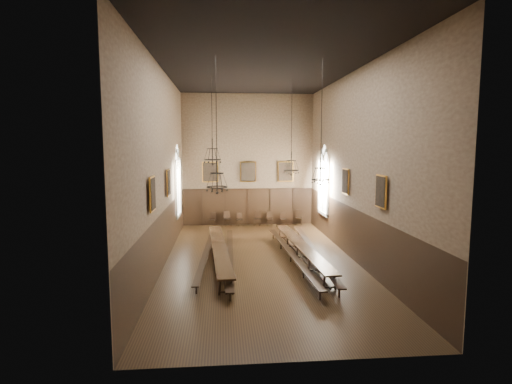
{
  "coord_description": "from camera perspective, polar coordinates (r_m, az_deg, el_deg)",
  "views": [
    {
      "loc": [
        -1.79,
        -18.46,
        5.47
      ],
      "look_at": [
        -0.09,
        1.5,
        3.15
      ],
      "focal_mm": 28.0,
      "sensor_mm": 36.0,
      "label": 1
    }
  ],
  "objects": [
    {
      "name": "wall_left",
      "position": [
        18.69,
        -13.26,
        3.46
      ],
      "size": [
        0.02,
        18.0,
        9.0
      ],
      "primitive_type": "cube",
      "color": "#846D51",
      "rests_on": "ground"
    },
    {
      "name": "chandelier_back_right",
      "position": [
        21.6,
        5.07,
        3.99
      ],
      "size": [
        0.83,
        0.83,
        4.99
      ],
      "color": "black",
      "rests_on": "ceiling"
    },
    {
      "name": "wainscot_panelling",
      "position": [
        19.02,
        0.65,
        -6.21
      ],
      "size": [
        9.0,
        18.0,
        2.5
      ],
      "primitive_type": null,
      "color": "black",
      "rests_on": "floor"
    },
    {
      "name": "portrait_right_1",
      "position": [
        16.28,
        17.43,
        0.06
      ],
      "size": [
        0.12,
        1.0,
        1.3
      ],
      "color": "gold",
      "rests_on": "wall_right"
    },
    {
      "name": "window_right",
      "position": [
        24.84,
        9.65,
        1.73
      ],
      "size": [
        0.2,
        2.2,
        4.6
      ],
      "primitive_type": null,
      "color": "white",
      "rests_on": "wall_right"
    },
    {
      "name": "chair_2",
      "position": [
        27.52,
        -4.1,
        -4.23
      ],
      "size": [
        0.56,
        0.57,
        1.0
      ],
      "rotation": [
        0.0,
        0.0,
        0.34
      ],
      "color": "black",
      "rests_on": "floor"
    },
    {
      "name": "chandelier_front_left",
      "position": [
        16.23,
        -5.6,
        1.94
      ],
      "size": [
        0.86,
        0.86,
        5.35
      ],
      "color": "black",
      "rests_on": "ceiling"
    },
    {
      "name": "floor",
      "position": [
        19.34,
        0.65,
        -9.85
      ],
      "size": [
        9.0,
        18.0,
        0.02
      ],
      "primitive_type": "cube",
      "color": "black",
      "rests_on": "ground"
    },
    {
      "name": "table_left",
      "position": [
        19.25,
        -5.26,
        -8.76
      ],
      "size": [
        1.26,
        9.67,
        0.75
      ],
      "rotation": [
        0.0,
        0.0,
        0.06
      ],
      "color": "black",
      "rests_on": "floor"
    },
    {
      "name": "bench_left_outer",
      "position": [
        19.39,
        -7.17,
        -9.02
      ],
      "size": [
        0.69,
        9.22,
        0.41
      ],
      "rotation": [
        0.0,
        0.0,
        -0.04
      ],
      "color": "black",
      "rests_on": "floor"
    },
    {
      "name": "chair_1",
      "position": [
        27.52,
        -6.24,
        -4.3
      ],
      "size": [
        0.51,
        0.51,
        0.93
      ],
      "rotation": [
        0.0,
        0.0,
        -0.29
      ],
      "color": "black",
      "rests_on": "floor"
    },
    {
      "name": "chair_5",
      "position": [
        27.72,
        1.98,
        -4.2
      ],
      "size": [
        0.44,
        0.44,
        0.91
      ],
      "rotation": [
        0.0,
        0.0,
        0.11
      ],
      "color": "black",
      "rests_on": "floor"
    },
    {
      "name": "bench_left_inner",
      "position": [
        19.05,
        -3.76,
        -9.18
      ],
      "size": [
        0.49,
        10.24,
        0.46
      ],
      "rotation": [
        0.0,
        0.0,
        -0.02
      ],
      "color": "black",
      "rests_on": "floor"
    },
    {
      "name": "bench_right_inner",
      "position": [
        19.2,
        4.99,
        -9.05
      ],
      "size": [
        0.81,
        10.36,
        0.47
      ],
      "rotation": [
        0.0,
        0.0,
        0.05
      ],
      "color": "black",
      "rests_on": "floor"
    },
    {
      "name": "chair_7",
      "position": [
        28.0,
        6.13,
        -4.05
      ],
      "size": [
        0.54,
        0.54,
        1.03
      ],
      "rotation": [
        0.0,
        0.0,
        -0.2
      ],
      "color": "black",
      "rests_on": "floor"
    },
    {
      "name": "chandelier_back_left",
      "position": [
        21.3,
        -6.25,
        5.38
      ],
      "size": [
        0.89,
        0.89,
        4.41
      ],
      "color": "black",
      "rests_on": "ceiling"
    },
    {
      "name": "wall_front",
      "position": [
        9.67,
        5.82,
        0.82
      ],
      "size": [
        9.0,
        0.02,
        9.0
      ],
      "primitive_type": "cube",
      "color": "#846D51",
      "rests_on": "ground"
    },
    {
      "name": "chair_3",
      "position": [
        27.52,
        -2.32,
        -4.3
      ],
      "size": [
        0.5,
        0.5,
        0.88
      ],
      "rotation": [
        0.0,
        0.0,
        0.33
      ],
      "color": "black",
      "rests_on": "floor"
    },
    {
      "name": "bench_right_outer",
      "position": [
        19.76,
        8.21,
        -8.61
      ],
      "size": [
        0.75,
        10.73,
        0.48
      ],
      "rotation": [
        0.0,
        0.0,
        -0.04
      ],
      "color": "black",
      "rests_on": "floor"
    },
    {
      "name": "wall_right",
      "position": [
        19.53,
        13.98,
        3.56
      ],
      "size": [
        0.02,
        18.0,
        9.0
      ],
      "primitive_type": "cube",
      "color": "#846D51",
      "rests_on": "ground"
    },
    {
      "name": "portrait_back_2",
      "position": [
        27.75,
        4.24,
        2.93
      ],
      "size": [
        1.1,
        0.12,
        1.4
      ],
      "color": "gold",
      "rests_on": "wall_back"
    },
    {
      "name": "portrait_back_1",
      "position": [
        27.46,
        -1.13,
        2.91
      ],
      "size": [
        1.1,
        0.12,
        1.4
      ],
      "color": "gold",
      "rests_on": "wall_back"
    },
    {
      "name": "ceiling",
      "position": [
        18.88,
        0.68,
        17.41
      ],
      "size": [
        9.0,
        18.0,
        0.02
      ],
      "primitive_type": "cube",
      "color": "black",
      "rests_on": "ground"
    },
    {
      "name": "table_right",
      "position": [
        19.66,
        6.49,
        -8.48
      ],
      "size": [
        1.18,
        9.43,
        0.73
      ],
      "rotation": [
        0.0,
        0.0,
        0.06
      ],
      "color": "black",
      "rests_on": "floor"
    },
    {
      "name": "portrait_left_1",
      "position": [
        15.29,
        -14.59,
        -0.26
      ],
      "size": [
        0.12,
        1.0,
        1.3
      ],
      "color": "gold",
      "rests_on": "wall_left"
    },
    {
      "name": "window_left",
      "position": [
        24.2,
        -11.12,
        1.57
      ],
      "size": [
        0.2,
        2.2,
        4.6
      ],
      "primitive_type": null,
      "color": "white",
      "rests_on": "wall_left"
    },
    {
      "name": "portrait_back_0",
      "position": [
        27.41,
        -6.57,
        2.86
      ],
      "size": [
        1.1,
        0.12,
        1.4
      ],
      "color": "gold",
      "rests_on": "wall_back"
    },
    {
      "name": "portrait_right_0",
      "position": [
        20.49,
        12.67,
        1.49
      ],
      "size": [
        0.12,
        1.0,
        1.3
      ],
      "color": "gold",
      "rests_on": "wall_right"
    },
    {
      "name": "wall_back",
      "position": [
        27.55,
        -1.15,
        4.59
      ],
      "size": [
        9.0,
        0.02,
        9.0
      ],
      "primitive_type": "cube",
      "color": "#846D51",
      "rests_on": "ground"
    },
    {
      "name": "chandelier_front_right",
      "position": [
        16.83,
        9.21,
        3.09
      ],
      "size": [
        0.75,
        0.75,
        5.07
      ],
      "color": "black",
      "rests_on": "ceiling"
    },
    {
      "name": "chair_4",
      "position": [
        27.59,
        0.19,
        -4.21
      ],
      "size": [
        0.54,
        0.54,
        0.98
      ],
      "rotation": [
        0.0,
        0.0,
        -0.31
      ],
      "color": "black",
      "rests_on": "floor"
    },
    {
      "name": "chair_6",
      "position": [
        27.77,
        3.96,
        -4.21
      ],
      "size": [
        0.46,
        0.46,
        0.89
      ],
      "rotation": [
        0.0,
        0.0,
        0.2
      ],
      "color": "black",
      "rests_on": "floor"
    },
    {
      "name": "portrait_left_0",
      "position": [
        19.71,
        -12.41,
        1.3
      ],
      "size": [
        0.12,
        1.0,
        1.3
      ],
      "color": "gold",
      "rests_on": "wall_left"
    }
  ]
}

